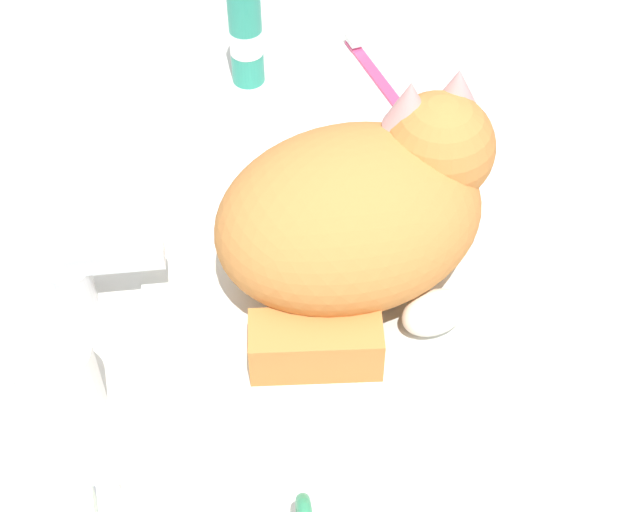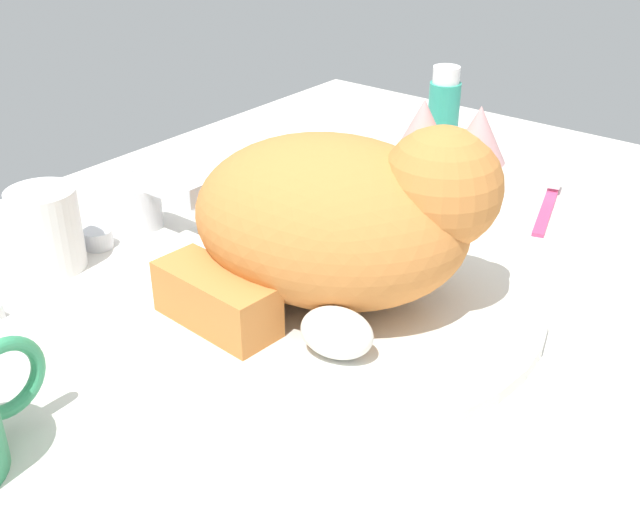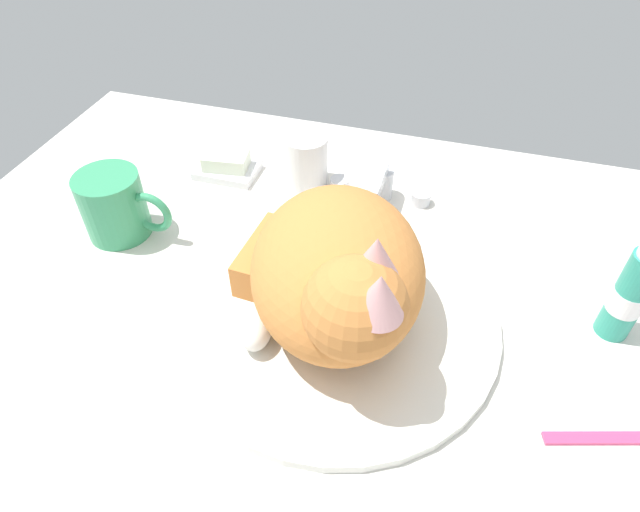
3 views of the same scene
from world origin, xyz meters
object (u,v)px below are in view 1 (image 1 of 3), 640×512
Objects in this scene: faucet at (85,280)px; toothbrush at (371,67)px; rinse_cup at (59,382)px; toothpaste_bottle at (246,33)px; cat at (364,209)px.

faucet reaches higher than toothbrush.
rinse_cup is at bearing 143.07° from toothbrush.
rinse_cup is 0.59× the size of toothpaste_bottle.
toothbrush is (40.53, -30.46, -3.30)cm from rinse_cup.
toothbrush is (29.53, -29.19, -2.27)cm from faucet.
toothpaste_bottle is (40.52, -17.02, 2.21)cm from rinse_cup.
cat is 30.41cm from toothpaste_bottle.
faucet is at bearing 151.92° from toothpaste_bottle.
cat is (0.28, -23.81, 5.50)cm from faucet.
cat reaches higher than rinse_cup.
toothbrush is at bearing -10.43° from cat.
toothpaste_bottle is (29.23, 8.06, -2.27)cm from cat.
rinse_cup is 0.59× the size of toothbrush.
cat is at bearing -65.78° from rinse_cup.
rinse_cup reaches higher than toothbrush.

